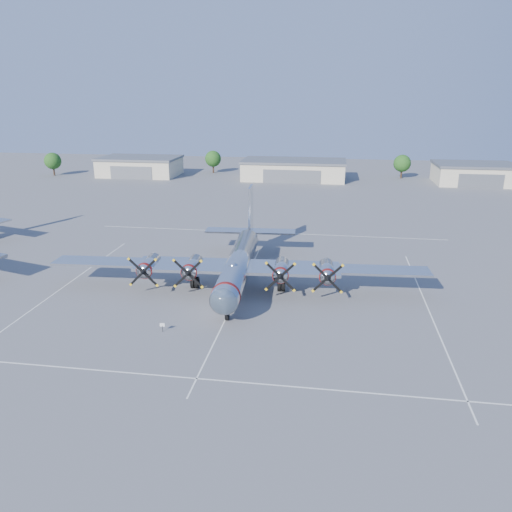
# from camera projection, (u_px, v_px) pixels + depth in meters

# --- Properties ---
(ground) EXTENTS (260.00, 260.00, 0.00)m
(ground) POSITION_uv_depth(u_px,v_px,m) (242.00, 285.00, 63.07)
(ground) COLOR #59595C
(ground) RESTS_ON ground
(parking_lines) EXTENTS (60.00, 50.08, 0.01)m
(parking_lines) POSITION_uv_depth(u_px,v_px,m) (240.00, 290.00, 61.42)
(parking_lines) COLOR silver
(parking_lines) RESTS_ON ground
(hangar_west) EXTENTS (22.60, 14.60, 5.40)m
(hangar_west) POSITION_uv_depth(u_px,v_px,m) (140.00, 166.00, 145.64)
(hangar_west) COLOR beige
(hangar_west) RESTS_ON ground
(hangar_center) EXTENTS (28.60, 14.60, 5.40)m
(hangar_center) POSITION_uv_depth(u_px,v_px,m) (294.00, 170.00, 139.22)
(hangar_center) COLOR beige
(hangar_center) RESTS_ON ground
(hangar_east) EXTENTS (20.60, 14.60, 5.40)m
(hangar_east) POSITION_uv_depth(u_px,v_px,m) (474.00, 174.00, 132.36)
(hangar_east) COLOR beige
(hangar_east) RESTS_ON ground
(tree_far_west) EXTENTS (4.80, 4.80, 6.64)m
(tree_far_west) POSITION_uv_depth(u_px,v_px,m) (53.00, 161.00, 145.02)
(tree_far_west) COLOR #382619
(tree_far_west) RESTS_ON ground
(tree_west) EXTENTS (4.80, 4.80, 6.64)m
(tree_west) POSITION_uv_depth(u_px,v_px,m) (213.00, 159.00, 149.87)
(tree_west) COLOR #382619
(tree_west) RESTS_ON ground
(tree_east) EXTENTS (4.80, 4.80, 6.64)m
(tree_east) POSITION_uv_depth(u_px,v_px,m) (402.00, 163.00, 140.13)
(tree_east) COLOR #382619
(tree_east) RESTS_ON ground
(main_bomber_b29) EXTENTS (47.35, 33.75, 10.10)m
(main_bomber_b29) POSITION_uv_depth(u_px,v_px,m) (240.00, 284.00, 63.51)
(main_bomber_b29) COLOR silver
(main_bomber_b29) RESTS_ON ground
(info_placard) EXTENTS (0.51, 0.10, 0.96)m
(info_placard) POSITION_uv_depth(u_px,v_px,m) (162.00, 326.00, 50.49)
(info_placard) COLOR black
(info_placard) RESTS_ON ground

